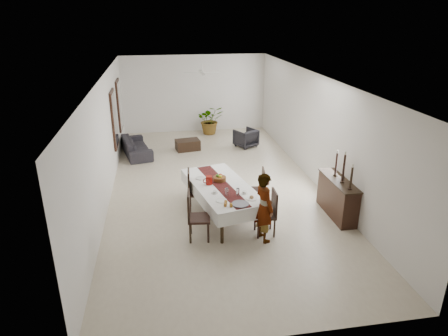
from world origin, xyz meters
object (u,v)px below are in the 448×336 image
red_pitcher (209,180)px  sofa (136,146)px  dining_table_top (222,187)px  woman (264,207)px  sideboard_body (337,198)px

red_pitcher → sofa: red_pitcher is taller
sofa → dining_table_top: bearing=-167.7°
woman → dining_table_top: bearing=14.7°
dining_table_top → woman: (0.75, -1.31, 0.02)m
red_pitcher → sideboard_body: (3.18, -0.57, -0.47)m
dining_table_top → red_pitcher: 0.35m
dining_table_top → sofa: 5.57m
red_pitcher → sideboard_body: 3.26m
red_pitcher → woman: woman is taller
red_pitcher → sofa: size_ratio=0.10×
dining_table_top → red_pitcher: (-0.30, 0.10, 0.15)m
woman → sideboard_body: (2.13, 0.84, -0.34)m
sofa → woman: bearing=-166.6°
dining_table_top → sofa: (-2.31, 5.05, -0.48)m
sofa → red_pitcher: bearing=-170.2°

